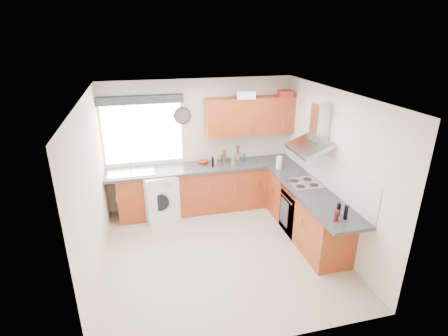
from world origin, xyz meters
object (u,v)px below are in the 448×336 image
object	(u,v)px
washing_machine	(159,196)
extractor_hood	(314,134)
upper_cabinets	(250,116)
oven	(302,209)

from	to	relation	value
washing_machine	extractor_hood	bearing A→B (deg)	-39.90
extractor_hood	upper_cabinets	distance (m)	1.48
upper_cabinets	extractor_hood	bearing A→B (deg)	-63.87
extractor_hood	washing_machine	xyz separation A→B (m)	(-2.47, 1.10, -1.33)
oven	upper_cabinets	world-z (taller)	upper_cabinets
extractor_hood	upper_cabinets	bearing A→B (deg)	116.13
extractor_hood	upper_cabinets	xyz separation A→B (m)	(-0.65, 1.33, 0.03)
oven	upper_cabinets	bearing A→B (deg)	112.54
extractor_hood	washing_machine	bearing A→B (deg)	155.95
upper_cabinets	washing_machine	distance (m)	2.28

